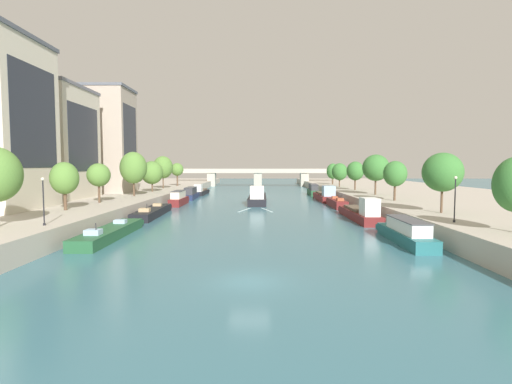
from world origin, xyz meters
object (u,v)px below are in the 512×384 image
moored_boat_right_second (405,232)px  lamppost_left_bank (43,199)px  tree_right_by_lamp (395,174)px  tree_right_distant (376,168)px  moored_boat_left_downstream (111,232)px  tree_right_second (355,171)px  lamppost_right_bank (455,197)px  moored_boat_left_end (153,212)px  tree_left_past_mid (177,170)px  barge_midriver (257,197)px  tree_left_end_of_row (99,175)px  moored_boat_left_gap_after (179,199)px  tree_left_by_lamp (64,178)px  moored_boat_left_second (191,194)px  bridge_far (258,175)px  moored_boat_right_end (313,190)px  tree_right_far (333,171)px  tree_left_third (152,173)px  moored_boat_right_lone (325,196)px  tree_right_nearest (443,172)px  tree_left_second (133,168)px  moored_boat_right_near (360,213)px  tree_left_far (163,167)px  moored_boat_left_midway (201,191)px  tree_right_end_of_row (340,172)px  moored_boat_right_gap_after (337,203)px

moored_boat_right_second → lamppost_left_bank: lamppost_left_bank is taller
tree_right_by_lamp → tree_right_distant: tree_right_distant is taller
moored_boat_left_downstream → moored_boat_right_second: bearing=-4.4°
tree_right_second → lamppost_right_bank: (-2.78, -47.94, -1.80)m
moored_boat_left_end → tree_left_past_mid: bearing=97.9°
barge_midriver → tree_left_end_of_row: tree_left_end_of_row is taller
moored_boat_left_gap_after → tree_left_by_lamp: (-8.00, -25.50, 4.62)m
moored_boat_left_second → bridge_far: (14.44, 52.61, 2.86)m
moored_boat_right_end → tree_right_far: tree_right_far is taller
moored_boat_right_second → lamppost_right_bank: (4.35, -0.31, 3.36)m
tree_left_third → tree_right_far: 53.82m
moored_boat_left_second → moored_boat_right_lone: size_ratio=0.75×
tree_left_by_lamp → tree_right_nearest: (43.15, -2.27, 0.75)m
barge_midriver → moored_boat_left_end: 25.28m
moored_boat_left_downstream → moored_boat_right_end: (28.23, 57.08, 0.62)m
moored_boat_left_second → moored_boat_right_lone: (28.78, -3.48, -0.10)m
moored_boat_right_lone → bridge_far: bridge_far is taller
tree_left_second → moored_boat_right_lone: bearing=21.2°
moored_boat_right_near → tree_left_far: bearing=133.5°
moored_boat_left_second → tree_right_distant: (36.14, -13.74, 5.79)m
moored_boat_left_midway → moored_boat_right_near: 53.09m
tree_left_past_mid → tree_right_by_lamp: 60.68m
moored_boat_left_end → barge_midriver: bearing=53.6°
moored_boat_left_end → moored_boat_left_downstream: bearing=-88.3°
tree_right_second → tree_left_end_of_row: bearing=-146.1°
tree_left_by_lamp → moored_boat_left_downstream: bearing=-40.7°
moored_boat_right_second → moored_boat_right_end: 59.26m
moored_boat_left_downstream → moored_boat_left_end: 16.91m
tree_left_far → tree_right_nearest: bearing=-47.2°
tree_right_end_of_row → moored_boat_right_near: bearing=-98.4°
moored_boat_right_near → bridge_far: bearing=99.4°
tree_left_far → tree_right_end_of_row: (42.59, 7.66, -1.14)m
moored_boat_left_second → tree_left_far: 10.80m
moored_boat_left_end → tree_right_far: 66.29m
moored_boat_left_end → tree_left_third: (-6.39, 22.54, 5.27)m
tree_left_end_of_row → tree_right_by_lamp: bearing=5.1°
moored_boat_left_midway → tree_right_distant: tree_right_distant is taller
moored_boat_right_lone → tree_right_by_lamp: tree_right_by_lamp is taller
tree_left_by_lamp → tree_left_far: 43.90m
moored_boat_left_second → tree_left_by_lamp: size_ratio=1.99×
tree_left_third → tree_right_by_lamp: tree_left_third is taller
moored_boat_right_lone → tree_left_third: (-35.55, -2.58, 4.87)m
tree_right_distant → tree_right_far: size_ratio=1.23×
tree_left_third → tree_right_second: tree_right_second is taller
moored_boat_right_gap_after → tree_left_third: (-35.38, 10.32, 5.14)m
tree_left_second → bridge_far: (21.24, 69.88, -2.95)m
moored_boat_left_gap_after → tree_right_distant: bearing=-1.0°
moored_boat_left_gap_after → tree_right_distant: 36.49m
moored_boat_left_midway → tree_left_end_of_row: tree_left_end_of_row is taller
barge_midriver → tree_right_by_lamp: tree_right_by_lamp is taller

